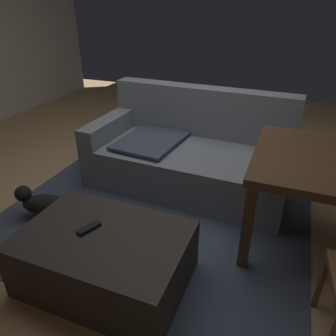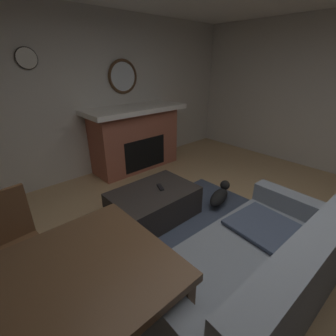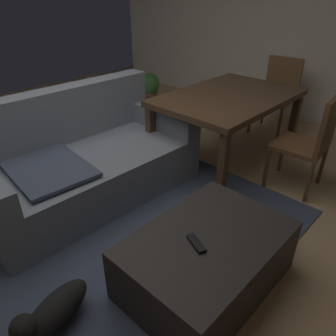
{
  "view_description": "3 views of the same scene",
  "coord_description": "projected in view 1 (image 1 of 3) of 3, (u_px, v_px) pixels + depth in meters",
  "views": [
    {
      "loc": [
        0.97,
        -2.51,
        1.72
      ],
      "look_at": [
        0.39,
        -1.04,
        0.87
      ],
      "focal_mm": 34.21,
      "sensor_mm": 36.0,
      "label": 1
    },
    {
      "loc": [
        1.6,
        0.86,
        1.87
      ],
      "look_at": [
        0.12,
        -0.78,
        0.88
      ],
      "focal_mm": 25.24,
      "sensor_mm": 36.0,
      "label": 2
    },
    {
      "loc": [
        -1.26,
        -2.04,
        1.75
      ],
      "look_at": [
        -0.21,
        -1.04,
        0.91
      ],
      "focal_mm": 34.63,
      "sensor_mm": 36.0,
      "label": 3
    }
  ],
  "objects": [
    {
      "name": "floor",
      "position": [
        170.0,
        194.0,
        3.18
      ],
      "size": [
        8.02,
        8.02,
        0.0
      ],
      "primitive_type": "plane",
      "color": "tan"
    },
    {
      "name": "ottoman_coffee_table",
      "position": [
        105.0,
        258.0,
        2.12
      ],
      "size": [
        1.06,
        0.73,
        0.4
      ],
      "primitive_type": "cube",
      "color": "#2D2826",
      "rests_on": "ground"
    },
    {
      "name": "tv_remote",
      "position": [
        89.0,
        228.0,
        2.06
      ],
      "size": [
        0.11,
        0.17,
        0.02
      ],
      "primitive_type": "cube",
      "rotation": [
        0.0,
        0.0,
        -0.39
      ],
      "color": "black",
      "rests_on": "ottoman_coffee_table"
    },
    {
      "name": "small_dog",
      "position": [
        44.0,
        203.0,
        2.75
      ],
      "size": [
        0.51,
        0.29,
        0.26
      ],
      "color": "black",
      "rests_on": "ground"
    },
    {
      "name": "couch",
      "position": [
        190.0,
        154.0,
        3.26
      ],
      "size": [
        1.97,
        1.05,
        0.93
      ],
      "color": "slate",
      "rests_on": "ground"
    },
    {
      "name": "area_rug",
      "position": [
        150.0,
        220.0,
        2.79
      ],
      "size": [
        2.6,
        2.0,
        0.01
      ],
      "primitive_type": "cube",
      "color": "#3D475B",
      "rests_on": "ground"
    }
  ]
}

